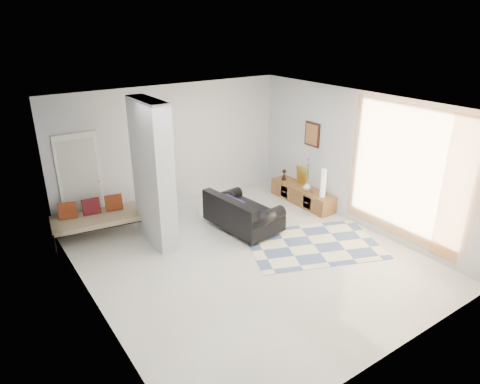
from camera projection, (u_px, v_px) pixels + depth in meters
floor at (250, 258)px, 7.88m from camera, size 6.00×6.00×0.00m
ceiling at (251, 107)px, 6.81m from camera, size 6.00×6.00×0.00m
wall_back at (173, 147)px, 9.63m from camera, size 6.00×0.00×6.00m
wall_front at (399, 265)px, 5.06m from camera, size 6.00×0.00×6.00m
wall_left at (89, 230)px, 5.90m from camera, size 0.00×6.00×6.00m
wall_right at (359, 160)px, 8.79m from camera, size 0.00×6.00×6.00m
partition_column at (153, 174)px, 7.99m from camera, size 0.35×1.20×2.80m
hallway_door at (81, 183)px, 8.64m from camera, size 0.85×0.06×2.04m
curtain at (405, 174)px, 7.85m from camera, size 0.00×2.55×2.55m
wall_art at (312, 134)px, 9.72m from camera, size 0.04×0.45×0.55m
media_console at (302, 195)px, 10.17m from camera, size 0.45×1.81×0.80m
loveseat at (241, 214)px, 8.84m from camera, size 1.11×1.69×0.76m
daybed at (101, 216)px, 8.60m from camera, size 2.03×1.08×0.77m
area_rug at (313, 244)px, 8.35m from camera, size 2.93×2.46×0.01m
cylinder_lamp at (323, 183)px, 9.45m from camera, size 0.12×0.12×0.64m
bronze_figurine at (284, 175)px, 10.49m from camera, size 0.14×0.14×0.27m
vase at (307, 186)px, 9.88m from camera, size 0.20×0.20×0.19m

